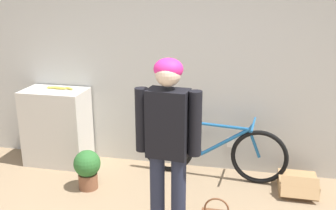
% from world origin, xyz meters
% --- Properties ---
extents(wall_back, '(8.00, 0.07, 2.60)m').
position_xyz_m(wall_back, '(0.00, 2.37, 1.30)').
color(wall_back, silver).
rests_on(wall_back, ground_plane).
extents(side_shelf, '(0.76, 0.46, 0.95)m').
position_xyz_m(side_shelf, '(-1.58, 2.09, 0.47)').
color(side_shelf, beige).
rests_on(side_shelf, ground_plane).
extents(person, '(0.56, 0.24, 1.60)m').
position_xyz_m(person, '(0.10, 0.90, 0.97)').
color(person, '#23283D').
rests_on(person, ground_plane).
extents(bicycle, '(1.70, 0.46, 0.71)m').
position_xyz_m(bicycle, '(0.35, 2.09, 0.34)').
color(bicycle, black).
rests_on(bicycle, ground_plane).
extents(banana, '(0.36, 0.09, 0.03)m').
position_xyz_m(banana, '(-1.52, 2.14, 0.96)').
color(banana, '#EAD64C').
rests_on(banana, side_shelf).
extents(cardboard_box, '(0.41, 0.48, 0.23)m').
position_xyz_m(cardboard_box, '(1.31, 1.96, 0.08)').
color(cardboard_box, '#A87F51').
rests_on(cardboard_box, ground_plane).
extents(potted_plant, '(0.29, 0.29, 0.44)m').
position_xyz_m(potted_plant, '(-0.94, 1.53, 0.25)').
color(potted_plant, brown).
rests_on(potted_plant, ground_plane).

